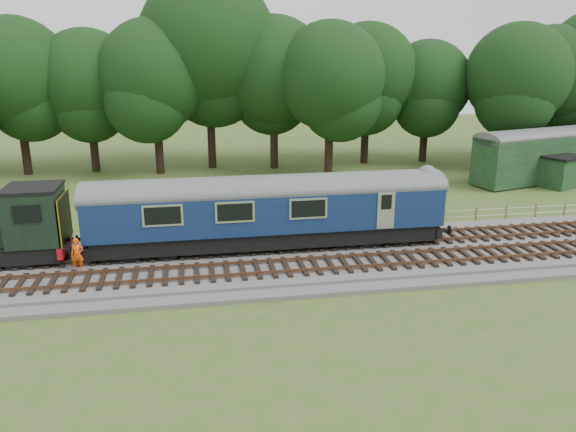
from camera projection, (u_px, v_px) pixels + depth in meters
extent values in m
plane|color=#3B551F|center=(336.00, 259.00, 28.55)|extent=(120.00, 120.00, 0.00)
cube|color=#4C4C4F|center=(336.00, 256.00, 28.50)|extent=(70.00, 7.00, 0.35)
cube|color=brown|center=(333.00, 246.00, 29.06)|extent=(66.50, 0.07, 0.14)
cube|color=brown|center=(326.00, 237.00, 30.41)|extent=(66.50, 0.07, 0.14)
cube|color=brown|center=(349.00, 267.00, 26.23)|extent=(66.50, 0.07, 0.14)
cube|color=brown|center=(341.00, 256.00, 27.58)|extent=(66.50, 0.07, 0.14)
cube|color=black|center=(268.00, 234.00, 29.03)|extent=(17.46, 2.52, 0.85)
cube|color=#0E214F|center=(268.00, 208.00, 28.62)|extent=(18.00, 2.80, 2.05)
cube|color=yellow|center=(434.00, 207.00, 30.22)|extent=(0.06, 2.74, 1.30)
cube|color=black|center=(379.00, 232.00, 30.08)|extent=(2.60, 2.00, 0.55)
cube|color=black|center=(150.00, 245.00, 28.09)|extent=(2.60, 2.00, 0.55)
cube|color=black|center=(35.00, 215.00, 26.72)|extent=(2.40, 2.55, 2.60)
cube|color=#B60E18|center=(65.00, 246.00, 27.37)|extent=(0.25, 2.60, 0.55)
cube|color=yellow|center=(65.00, 218.00, 26.99)|extent=(0.06, 2.55, 2.30)
imported|color=#F94D0D|center=(77.00, 255.00, 25.95)|extent=(0.58, 0.38, 1.58)
cube|color=#173218|center=(560.00, 155.00, 45.60)|extent=(16.53, 6.94, 3.68)
cube|color=#173218|center=(556.00, 172.00, 43.36)|extent=(3.63, 3.63, 2.28)
cube|color=black|center=(559.00, 156.00, 43.01)|extent=(3.99, 3.99, 0.18)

